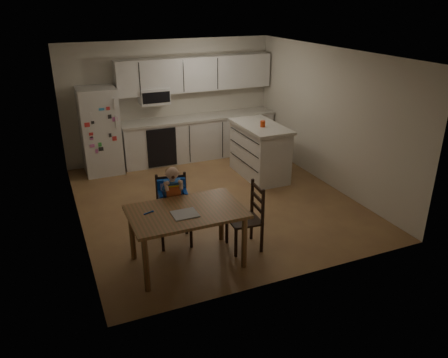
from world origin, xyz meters
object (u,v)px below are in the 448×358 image
kitchen_island (259,150)px  dining_table (186,218)px  refrigerator (100,131)px  chair_side (251,213)px  chair_booster (173,196)px  red_cup (263,124)px

kitchen_island → dining_table: bearing=-134.0°
refrigerator → chair_side: bearing=-68.9°
dining_table → chair_side: 0.96m
refrigerator → chair_booster: refrigerator is taller
red_cup → chair_side: 2.61m
chair_booster → kitchen_island: bearing=46.2°
kitchen_island → refrigerator: bearing=152.8°
refrigerator → kitchen_island: size_ratio=1.21×
dining_table → chair_side: chair_side is taller
kitchen_island → chair_booster: (-2.28, -1.75, 0.18)m
dining_table → chair_booster: bearing=89.3°
dining_table → kitchen_island: bearing=46.0°
red_cup → chair_booster: chair_booster is taller
red_cup → refrigerator: bearing=150.2°
red_cup → dining_table: size_ratio=0.08×
red_cup → dining_table: 3.20m
refrigerator → kitchen_island: refrigerator is taller
dining_table → chair_booster: chair_booster is taller
refrigerator → chair_booster: (0.51, -3.18, -0.14)m
dining_table → red_cup: bearing=44.5°
red_cup → dining_table: red_cup is taller
red_cup → chair_side: size_ratio=0.12×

